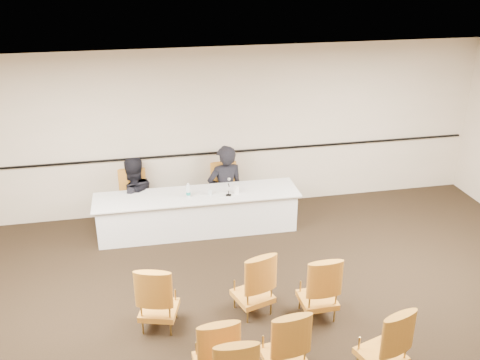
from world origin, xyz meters
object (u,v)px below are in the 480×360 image
panel_table (198,213)px  panelist_second (134,203)px  coffee_cup (237,190)px  microphone (228,188)px  aud_chair_back_mid (284,341)px  aud_chair_back_right (383,340)px  water_bottle (188,190)px  aud_chair_front_mid (253,282)px  drinking_glass (210,192)px  panelist_main (225,193)px  panelist_main_chair (225,191)px  aud_chair_back_left (215,348)px  aud_chair_front_right (318,285)px  aud_chair_front_left (158,295)px  panelist_second_chair (133,198)px

panel_table → panelist_second: 1.20m
coffee_cup → panelist_second: bearing=159.7°
microphone → aud_chair_back_mid: (-0.01, -3.43, -0.35)m
panelist_second → aud_chair_back_right: 5.09m
microphone → water_bottle: microphone is taller
coffee_cup → microphone: bearing=-158.6°
panelist_second → microphone: panelist_second is taller
panelist_second → aud_chair_front_mid: panelist_second is taller
drinking_glass → panelist_main: bearing=57.9°
panelist_main_chair → aud_chair_back_mid: size_ratio=1.00×
aud_chair_back_mid → coffee_cup: bearing=81.0°
panelist_main → aud_chair_back_left: size_ratio=1.94×
aud_chair_front_mid → aud_chair_front_right: (0.82, -0.26, 0.00)m
panelist_main → microphone: bearing=76.2°
coffee_cup → water_bottle: bearing=178.5°
water_bottle → aud_chair_front_mid: 2.40m
aud_chair_back_right → microphone: bearing=89.3°
panelist_main → microphone: 0.80m
coffee_cup → aud_chair_back_right: 3.82m
microphone → aud_chair_front_right: bearing=-58.9°
panelist_main_chair → aud_chair_back_right: same height
aud_chair_back_right → panelist_main_chair: bearing=85.9°
panelist_main → water_bottle: 1.03m
panelist_main → drinking_glass: (-0.36, -0.58, 0.32)m
panelist_main_chair → aud_chair_back_left: bearing=-101.2°
aud_chair_back_left → water_bottle: bearing=84.5°
aud_chair_front_right → aud_chair_back_left: same height
aud_chair_front_left → aud_chair_front_mid: size_ratio=1.00×
aud_chair_back_mid → panel_table: bearing=91.6°
aud_chair_back_right → panelist_second: bearing=104.2°
panel_table → aud_chair_back_right: size_ratio=3.65×
drinking_glass → aud_chair_front_right: (1.03, -2.58, -0.27)m
drinking_glass → coffee_cup: coffee_cup is taller
water_bottle → aud_chair_back_mid: bearing=-79.4°
aud_chair_back_mid → aud_chair_back_right: 1.12m
microphone → aud_chair_back_mid: size_ratio=0.29×
panelist_main → panelist_second_chair: size_ratio=1.94×
aud_chair_front_left → panel_table: bearing=87.7°
panelist_main → panelist_second: (-1.65, 0.02, -0.05)m
aud_chair_front_left → panelist_second: bearing=111.0°
panel_table → aud_chair_back_left: (-0.27, -3.55, 0.13)m
panelist_second → panelist_second_chair: (0.00, 0.00, 0.10)m
drinking_glass → aud_chair_front_mid: (0.21, -2.33, -0.27)m
aud_chair_front_left → aud_chair_back_right: (2.43, -1.36, 0.00)m
panelist_main_chair → panelist_second_chair: bearing=-180.0°
water_bottle → panel_table: bearing=26.6°
panelist_main → panelist_second: size_ratio=1.07×
aud_chair_back_right → panelist_second_chair: bearing=104.2°
panelist_second → panelist_second_chair: 0.10m
drinking_glass → aud_chair_back_left: 3.54m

